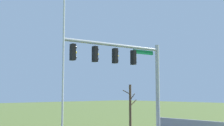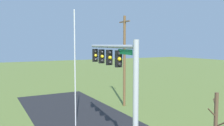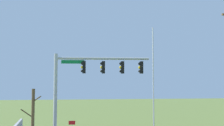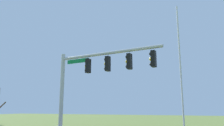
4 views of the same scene
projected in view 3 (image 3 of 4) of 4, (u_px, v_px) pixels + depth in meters
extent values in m
cylinder|color=#B2B5BA|center=(55.00, 97.00, 23.10)|extent=(0.28, 0.28, 6.69)
cylinder|color=#B2B5BA|center=(103.00, 58.00, 23.61)|extent=(7.28, 1.15, 0.20)
cube|color=#0F7238|center=(73.00, 62.00, 23.42)|extent=(1.79, 0.26, 0.28)
cube|color=black|center=(84.00, 67.00, 23.44)|extent=(0.28, 0.39, 0.96)
sphere|color=black|center=(82.00, 63.00, 23.46)|extent=(0.22, 0.22, 0.22)
sphere|color=yellow|center=(82.00, 67.00, 23.43)|extent=(0.22, 0.22, 0.22)
sphere|color=black|center=(82.00, 71.00, 23.41)|extent=(0.22, 0.22, 0.22)
cube|color=black|center=(103.00, 67.00, 23.55)|extent=(0.28, 0.39, 0.96)
sphere|color=black|center=(102.00, 64.00, 23.57)|extent=(0.22, 0.22, 0.22)
sphere|color=yellow|center=(101.00, 67.00, 23.54)|extent=(0.22, 0.22, 0.22)
sphere|color=black|center=(101.00, 71.00, 23.52)|extent=(0.22, 0.22, 0.22)
cube|color=black|center=(123.00, 67.00, 23.66)|extent=(0.28, 0.39, 0.96)
sphere|color=black|center=(121.00, 64.00, 23.68)|extent=(0.22, 0.22, 0.22)
sphere|color=yellow|center=(121.00, 67.00, 23.65)|extent=(0.22, 0.22, 0.22)
sphere|color=black|center=(121.00, 71.00, 23.63)|extent=(0.22, 0.22, 0.22)
cube|color=black|center=(141.00, 68.00, 23.77)|extent=(0.28, 0.39, 0.96)
sphere|color=black|center=(140.00, 64.00, 23.79)|extent=(0.22, 0.22, 0.22)
sphere|color=yellow|center=(140.00, 67.00, 23.76)|extent=(0.22, 0.22, 0.22)
sphere|color=black|center=(140.00, 71.00, 23.74)|extent=(0.22, 0.22, 0.22)
cylinder|color=silver|center=(153.00, 81.00, 25.04)|extent=(0.10, 0.10, 9.15)
cylinder|color=brown|center=(33.00, 121.00, 18.75)|extent=(0.20, 0.20, 3.98)
cylinder|color=brown|center=(27.00, 113.00, 18.71)|extent=(0.78, 0.07, 0.57)
cylinder|color=brown|center=(37.00, 99.00, 18.71)|extent=(0.54, 0.47, 0.39)
cylinder|color=brown|center=(34.00, 105.00, 19.10)|extent=(0.12, 0.61, 0.55)
cube|color=red|center=(72.00, 123.00, 25.57)|extent=(0.56, 0.02, 0.32)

